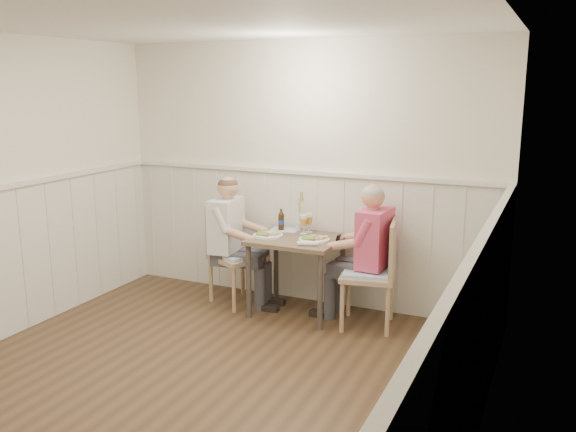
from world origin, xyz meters
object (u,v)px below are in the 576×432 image
Objects in this scene: chair_right at (375,270)px; grass_vase at (299,212)px; dining_table at (297,249)px; chair_left at (234,250)px; man_in_pink at (370,265)px; beer_bottle at (281,221)px; diner_cream at (230,250)px.

grass_vase is (-0.88, 0.31, 0.40)m from chair_right.
dining_table is 0.84× the size of chair_left.
man_in_pink is at bearing -15.99° from grass_vase.
chair_right is 1.02m from grass_vase.
grass_vase reaches higher than beer_bottle.
diner_cream reaches higher than chair_right.
diner_cream reaches higher than chair_left.
dining_table is 0.62× the size of man_in_pink.
man_in_pink is 1.03m from beer_bottle.
grass_vase is (-0.81, 0.23, 0.38)m from man_in_pink.
chair_right is at bearing -13.01° from beer_bottle.
chair_right is at bearing -2.50° from chair_left.
man_in_pink is (-0.07, 0.08, 0.02)m from chair_right.
grass_vase is (0.62, 0.30, 0.39)m from diner_cream.
chair_left is 2.37× the size of grass_vase.
grass_vase is at bearing 109.75° from dining_table.
dining_table is 0.72m from diner_cream.
beer_bottle is (0.44, 0.18, 0.31)m from chair_left.
diner_cream is at bearing 179.71° from chair_right.
man_in_pink is at bearing 2.78° from diner_cream.
beer_bottle is at bearing 27.18° from diner_cream.
dining_table is at bearing -70.25° from grass_vase.
chair_left reaches higher than beer_bottle.
chair_right reaches higher than dining_table.
beer_bottle is 0.20m from grass_vase.
chair_left is 0.06m from diner_cream.
chair_left is 0.76m from grass_vase.
chair_left is at bearing 177.30° from dining_table.
dining_table is 0.63× the size of diner_cream.
dining_table is 0.39m from beer_bottle.
chair_left is at bearing -157.86° from grass_vase.
dining_table is at bearing -176.37° from man_in_pink.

